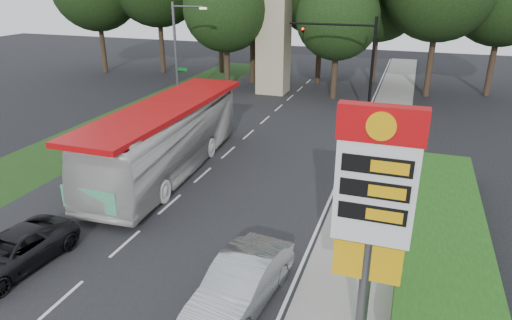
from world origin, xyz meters
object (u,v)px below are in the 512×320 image
(traffic_signal_mast, at_px, (354,54))
(transit_bus, at_px, (167,139))
(streetlight_signs, at_px, (178,52))
(gas_station_pylon, at_px, (374,198))
(monument, at_px, (274,34))
(sedan_silver, at_px, (241,283))
(suv_charcoal, at_px, (12,252))

(traffic_signal_mast, bearing_deg, transit_bus, -120.30)
(streetlight_signs, bearing_deg, gas_station_pylon, -51.04)
(streetlight_signs, xyz_separation_m, monument, (4.99, 7.99, 0.67))
(streetlight_signs, distance_m, transit_bus, 12.42)
(traffic_signal_mast, distance_m, monument, 9.76)
(gas_station_pylon, bearing_deg, sedan_silver, 176.93)
(gas_station_pylon, distance_m, sedan_silver, 5.20)
(sedan_silver, bearing_deg, transit_bus, 136.29)
(gas_station_pylon, relative_size, suv_charcoal, 1.47)
(traffic_signal_mast, xyz_separation_m, streetlight_signs, (-12.67, -1.99, -0.23))
(gas_station_pylon, distance_m, streetlight_signs, 25.74)
(gas_station_pylon, relative_size, traffic_signal_mast, 0.95)
(transit_bus, bearing_deg, suv_charcoal, -98.84)
(traffic_signal_mast, xyz_separation_m, transit_bus, (-7.62, -13.03, -2.86))
(monument, xyz_separation_m, sedan_silver, (7.50, -27.81, -4.30))
(streetlight_signs, distance_m, monument, 9.44)
(gas_station_pylon, xyz_separation_m, transit_bus, (-11.13, 8.97, -2.63))
(gas_station_pylon, distance_m, transit_bus, 14.54)
(transit_bus, height_order, suv_charcoal, transit_bus)
(gas_station_pylon, bearing_deg, monument, 111.80)
(streetlight_signs, height_order, suv_charcoal, streetlight_signs)
(traffic_signal_mast, bearing_deg, suv_charcoal, -110.58)
(traffic_signal_mast, relative_size, suv_charcoal, 1.54)
(sedan_silver, bearing_deg, suv_charcoal, -168.64)
(gas_station_pylon, xyz_separation_m, suv_charcoal, (-12.00, -0.58, -3.80))
(monument, bearing_deg, transit_bus, -89.80)
(monument, bearing_deg, suv_charcoal, -91.60)
(traffic_signal_mast, distance_m, transit_bus, 15.36)
(sedan_silver, bearing_deg, traffic_signal_mast, 95.54)
(traffic_signal_mast, height_order, suv_charcoal, traffic_signal_mast)
(monument, bearing_deg, sedan_silver, -74.91)
(gas_station_pylon, distance_m, traffic_signal_mast, 22.29)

